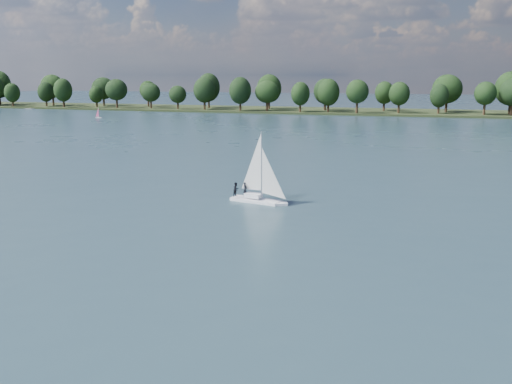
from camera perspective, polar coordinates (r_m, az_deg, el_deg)
ground at (r=122.83m, az=10.94°, el=4.50°), size 700.00×700.00×0.00m
far_shore at (r=234.01m, az=14.25°, el=7.65°), size 660.00×40.00×1.50m
sailboat at (r=67.14m, az=0.01°, el=1.04°), size 6.97×3.29×8.84m
dinghy_pink at (r=209.04m, az=-15.44°, el=7.40°), size 2.40×0.97×3.82m
pontoon at (r=273.86m, az=-21.66°, el=7.72°), size 4.08×2.16×0.50m
treeline at (r=231.02m, az=11.59°, el=9.74°), size 562.67×73.95×17.99m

